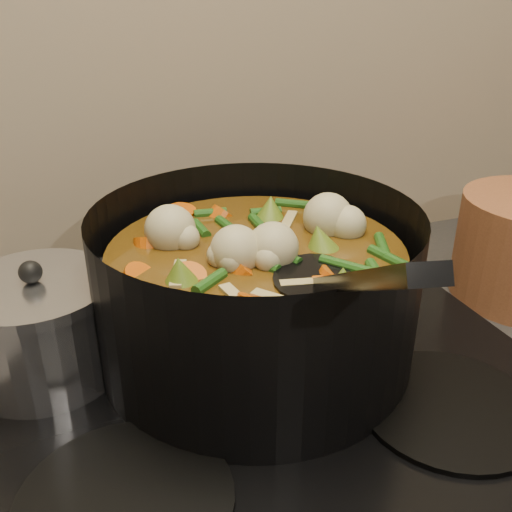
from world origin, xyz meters
name	(u,v)px	position (x,y,z in m)	size (l,w,h in m)	color
stovetop	(253,375)	(0.00, 1.93, 0.92)	(0.62, 0.54, 0.03)	black
stockpot	(257,291)	(0.02, 1.96, 1.01)	(0.46, 0.53, 0.26)	black
saucepan	(41,328)	(-0.21, 2.01, 0.99)	(0.16, 0.16, 0.13)	silver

